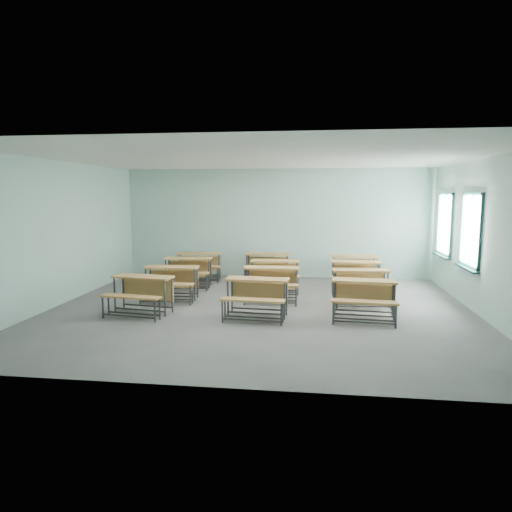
# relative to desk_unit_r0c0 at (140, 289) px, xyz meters

# --- Properties ---
(room) EXTENTS (9.04, 8.04, 3.24)m
(room) POSITION_rel_desk_unit_r0c0_xyz_m (2.48, 0.68, 1.07)
(room) COLOR slate
(room) RESTS_ON ground
(desk_unit_r0c0) EXTENTS (1.36, 1.00, 0.78)m
(desk_unit_r0c0) POSITION_rel_desk_unit_r0c0_xyz_m (0.00, 0.00, 0.00)
(desk_unit_r0c0) COLOR #AD793E
(desk_unit_r0c0) RESTS_ON ground
(desk_unit_r0c1) EXTENTS (1.30, 0.92, 0.78)m
(desk_unit_r0c1) POSITION_rel_desk_unit_r0c0_xyz_m (2.40, 0.03, 0.00)
(desk_unit_r0c1) COLOR #AD793E
(desk_unit_r0c1) RESTS_ON ground
(desk_unit_r0c2) EXTENTS (1.31, 0.93, 0.78)m
(desk_unit_r0c2) POSITION_rel_desk_unit_r0c0_xyz_m (4.53, 0.15, 0.00)
(desk_unit_r0c2) COLOR #AD793E
(desk_unit_r0c2) RESTS_ON ground
(desk_unit_r1c0) EXTENTS (1.29, 0.89, 0.78)m
(desk_unit_r1c0) POSITION_rel_desk_unit_r0c0_xyz_m (0.22, 1.29, 0.00)
(desk_unit_r1c0) COLOR #AD793E
(desk_unit_r1c0) RESTS_ON ground
(desk_unit_r1c1) EXTENTS (1.28, 0.88, 0.78)m
(desk_unit_r1c1) POSITION_rel_desk_unit_r0c0_xyz_m (2.57, 1.50, 0.00)
(desk_unit_r1c1) COLOR #AD793E
(desk_unit_r1c1) RESTS_ON ground
(desk_unit_r1c2) EXTENTS (1.31, 0.92, 0.78)m
(desk_unit_r1c2) POSITION_rel_desk_unit_r0c0_xyz_m (4.59, 1.40, 0.00)
(desk_unit_r1c2) COLOR #AD793E
(desk_unit_r1c2) RESTS_ON ground
(desk_unit_r2c0) EXTENTS (1.31, 0.93, 0.78)m
(desk_unit_r2c0) POSITION_rel_desk_unit_r0c0_xyz_m (0.22, 2.76, 0.00)
(desk_unit_r2c0) COLOR #AD793E
(desk_unit_r2c0) RESTS_ON ground
(desk_unit_r2c1) EXTENTS (1.31, 0.93, 0.78)m
(desk_unit_r2c1) POSITION_rel_desk_unit_r0c0_xyz_m (2.55, 2.60, 0.00)
(desk_unit_r2c1) COLOR #AD793E
(desk_unit_r2c1) RESTS_ON ground
(desk_unit_r2c2) EXTENTS (1.27, 0.87, 0.78)m
(desk_unit_r2c2) POSITION_rel_desk_unit_r0c0_xyz_m (4.59, 2.70, 0.00)
(desk_unit_r2c2) COLOR #AD793E
(desk_unit_r2c2) RESTS_ON ground
(desk_unit_r3c0) EXTENTS (1.34, 0.98, 0.78)m
(desk_unit_r3c0) POSITION_rel_desk_unit_r0c0_xyz_m (0.26, 3.80, 0.00)
(desk_unit_r3c0) COLOR #AD793E
(desk_unit_r3c0) RESTS_ON ground
(desk_unit_r3c1) EXTENTS (1.26, 0.86, 0.78)m
(desk_unit_r3c1) POSITION_rel_desk_unit_r0c0_xyz_m (2.21, 3.94, 0.00)
(desk_unit_r3c1) COLOR #AD793E
(desk_unit_r3c1) RESTS_ON ground
(desk_unit_r3c2) EXTENTS (1.34, 0.97, 0.78)m
(desk_unit_r3c2) POSITION_rel_desk_unit_r0c0_xyz_m (4.67, 3.79, 0.00)
(desk_unit_r3c2) COLOR #AD793E
(desk_unit_r3c2) RESTS_ON ground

